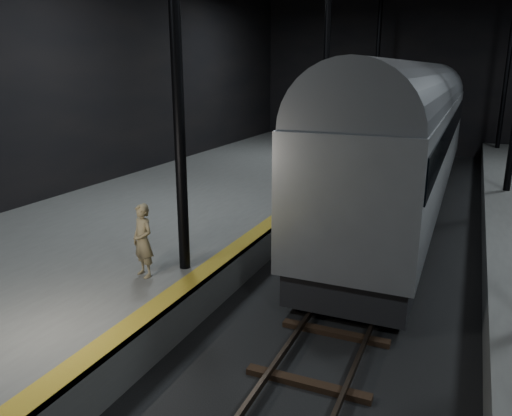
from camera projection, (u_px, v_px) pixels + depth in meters
The scene contains 6 objects.
ground at pixel (370, 271), 14.56m from camera, with size 44.00×44.00×0.00m, color black.
platform_left at pixel (154, 224), 17.30m from camera, with size 9.00×43.80×1.00m, color #545451.
tactile_strip at pixel (267, 225), 15.54m from camera, with size 0.50×43.80×0.01m, color #93641A.
track at pixel (370, 268), 14.55m from camera, with size 2.40×43.00×0.24m.
train at pixel (409, 132), 19.88m from camera, with size 3.26×21.80×5.83m.
woman at pixel (143, 241), 11.49m from camera, with size 0.63×0.42×1.74m, color #8E7C57.
Camera 1 is at (2.32, -13.74, 5.70)m, focal length 35.00 mm.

